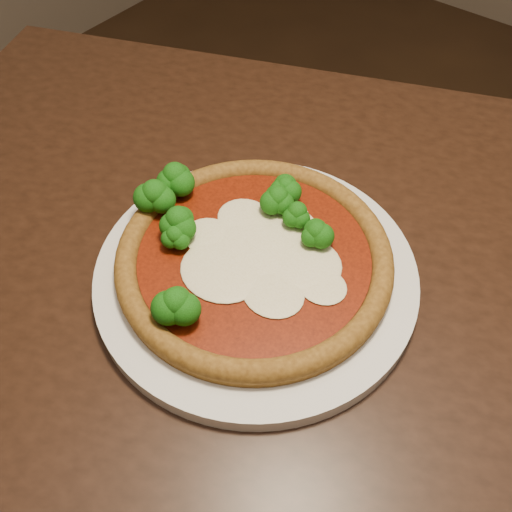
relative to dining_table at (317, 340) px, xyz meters
The scene contains 3 objects.
dining_table is the anchor object (origin of this frame).
plate 0.13m from the dining_table, 157.50° to the right, with size 0.35×0.35×0.02m, color silver.
pizza 0.16m from the dining_table, 163.40° to the right, with size 0.30×0.30×0.06m.
Camera 1 is at (-0.06, -0.45, 1.25)m, focal length 40.00 mm.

